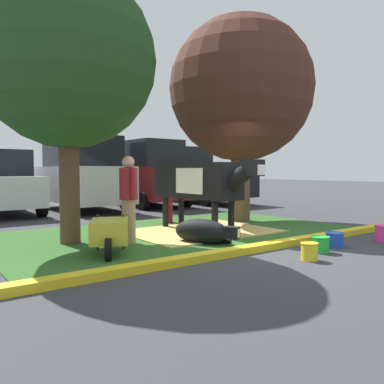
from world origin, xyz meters
The scene contains 18 objects.
ground_plane centered at (0.00, 0.00, 0.00)m, with size 80.00×80.00×0.00m, color #38383D.
grass_island centered at (-0.32, 1.67, 0.01)m, with size 7.87×4.64×0.02m, color #2D5B23.
curb_yellow centered at (-0.32, -0.80, 0.06)m, with size 9.07×0.24×0.12m, color yellow.
hay_bedding centered at (0.05, 1.38, 0.03)m, with size 3.20×2.40×0.04m, color tan.
shade_tree_left centered at (-2.76, 1.77, 3.43)m, with size 3.29×3.29×5.09m.
shade_tree_right centered at (2.11, 2.24, 3.55)m, with size 3.86×3.86×5.50m.
cow_holstein centered at (0.11, 1.47, 1.15)m, with size 0.85×3.14×1.61m.
calf_lying centered at (-0.74, 0.26, 0.24)m, with size 0.92×1.31×0.48m.
person_handler centered at (0.33, 3.13, 0.85)m, with size 0.52×0.34×1.59m.
person_visitor_near centered at (-1.88, 1.08, 0.90)m, with size 0.34×0.53×1.67m.
wheelbarrow centered at (-2.56, 0.45, 0.39)m, with size 1.11×1.55×0.63m.
bucket_yellow centered at (-0.24, -1.76, 0.15)m, with size 0.28×0.28×0.28m.
bucket_green centered at (0.40, -1.51, 0.14)m, with size 0.32×0.32×0.28m.
bucket_blue centered at (1.01, -1.39, 0.14)m, with size 0.33×0.33×0.27m.
bucket_pink centered at (2.22, -1.62, 0.17)m, with size 0.26×0.26×0.33m.
suv_black centered at (-0.28, 7.66, 1.27)m, with size 2.18×4.63×2.52m.
suv_dark_grey centered at (2.35, 7.91, 1.27)m, with size 2.18×4.63×2.52m.
pickup_truck_black centered at (5.07, 8.10, 1.11)m, with size 2.29×5.43×2.42m.
Camera 1 is at (-5.29, -5.49, 1.41)m, focal length 36.53 mm.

